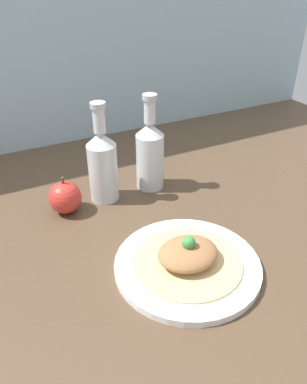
# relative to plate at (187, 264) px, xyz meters

# --- Properties ---
(ground_plane) EXTENTS (1.80, 1.10, 0.04)m
(ground_plane) POSITION_rel_plate_xyz_m (0.04, 0.16, -0.03)
(ground_plane) COLOR brown
(wall_backsplash) EXTENTS (1.80, 0.03, 0.80)m
(wall_backsplash) POSITION_rel_plate_xyz_m (0.04, 0.70, 0.39)
(wall_backsplash) COLOR #9EBCCC
(wall_backsplash) RESTS_ON ground_plane
(plate) EXTENTS (0.28, 0.28, 0.02)m
(plate) POSITION_rel_plate_xyz_m (0.00, 0.00, 0.00)
(plate) COLOR white
(plate) RESTS_ON ground_plane
(plated_food) EXTENTS (0.21, 0.21, 0.06)m
(plated_food) POSITION_rel_plate_xyz_m (0.00, 0.00, 0.02)
(plated_food) COLOR #D6BC7F
(plated_food) RESTS_ON plate
(cider_bottle_left) EXTENTS (0.07, 0.07, 0.25)m
(cider_bottle_left) POSITION_rel_plate_xyz_m (-0.05, 0.31, 0.09)
(cider_bottle_left) COLOR silver
(cider_bottle_left) RESTS_ON ground_plane
(cider_bottle_right) EXTENTS (0.07, 0.07, 0.25)m
(cider_bottle_right) POSITION_rel_plate_xyz_m (0.07, 0.31, 0.09)
(cider_bottle_right) COLOR silver
(cider_bottle_right) RESTS_ON ground_plane
(apple) EXTENTS (0.08, 0.08, 0.09)m
(apple) POSITION_rel_plate_xyz_m (-0.15, 0.30, 0.03)
(apple) COLOR red
(apple) RESTS_ON ground_plane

